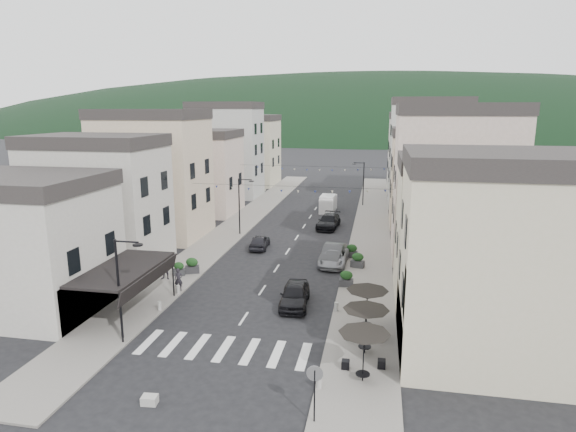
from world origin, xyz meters
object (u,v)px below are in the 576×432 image
(parked_car_b, at_px, (333,254))
(parked_car_d, at_px, (329,221))
(parked_car_c, at_px, (334,257))
(pedestrian_a, at_px, (179,280))
(parked_car_a, at_px, (295,295))
(delivery_van, at_px, (328,203))
(parked_car_e, at_px, (260,242))
(pedestrian_b, at_px, (166,269))

(parked_car_b, relative_size, parked_car_d, 0.92)
(parked_car_c, distance_m, pedestrian_a, 13.39)
(parked_car_a, relative_size, parked_car_c, 0.93)
(parked_car_b, relative_size, parked_car_c, 0.97)
(parked_car_c, relative_size, pedestrian_a, 2.95)
(pedestrian_a, bearing_deg, parked_car_c, 21.73)
(parked_car_d, bearing_deg, pedestrian_a, -107.06)
(parked_car_d, xyz_separation_m, delivery_van, (-1.00, 8.91, 0.32))
(parked_car_a, distance_m, parked_car_c, 9.34)
(parked_car_d, xyz_separation_m, pedestrian_a, (-8.66, -21.17, 0.20))
(parked_car_d, height_order, delivery_van, delivery_van)
(parked_car_b, relative_size, delivery_van, 1.03)
(parked_car_a, relative_size, parked_car_d, 0.88)
(parked_car_c, xyz_separation_m, pedestrian_a, (-10.46, -8.35, 0.27))
(parked_car_a, bearing_deg, pedestrian_a, 170.77)
(parked_car_c, relative_size, delivery_van, 1.06)
(parked_car_e, height_order, pedestrian_a, pedestrian_a)
(pedestrian_b, bearing_deg, parked_car_a, -15.99)
(parked_car_c, height_order, pedestrian_a, pedestrian_a)
(delivery_van, bearing_deg, pedestrian_b, -107.35)
(delivery_van, xyz_separation_m, pedestrian_b, (-9.59, -28.06, -0.09))
(parked_car_a, distance_m, pedestrian_b, 10.99)
(delivery_van, bearing_deg, parked_car_e, -102.71)
(pedestrian_a, bearing_deg, parked_car_a, -22.28)
(parked_car_c, bearing_deg, parked_car_b, 105.23)
(parked_car_a, bearing_deg, parked_car_b, 76.56)
(parked_car_b, bearing_deg, parked_car_e, 163.11)
(parked_car_a, height_order, parked_car_d, parked_car_a)
(parked_car_a, height_order, parked_car_b, parked_car_b)
(parked_car_c, bearing_deg, parked_car_e, 156.98)
(parked_car_d, xyz_separation_m, pedestrian_b, (-10.59, -19.15, 0.23))
(parked_car_d, distance_m, pedestrian_a, 22.87)
(parked_car_b, distance_m, delivery_van, 21.34)
(parked_car_a, relative_size, pedestrian_a, 2.75)
(pedestrian_b, bearing_deg, parked_car_d, 60.04)
(parked_car_a, xyz_separation_m, parked_car_e, (-5.63, 12.76, -0.11))
(parked_car_d, relative_size, parked_car_e, 1.33)
(parked_car_b, height_order, pedestrian_b, pedestrian_b)
(parked_car_a, distance_m, delivery_van, 30.91)
(parked_car_c, xyz_separation_m, parked_car_e, (-7.40, 3.58, -0.01))
(parked_car_b, bearing_deg, parked_car_a, -93.91)
(delivery_van, bearing_deg, parked_car_b, -81.27)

